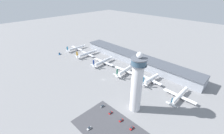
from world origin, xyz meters
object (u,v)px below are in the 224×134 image
Objects in this scene: airplane_gate_echo at (150,79)px; service_truck_fuel at (59,54)px; airplane_gate_foxtrot at (179,96)px; car_navy_sedan at (102,106)px; airplane_gate_bravo at (87,54)px; car_green_van at (110,113)px; control_tower at (137,84)px; airplane_gate_delta at (125,70)px; airplane_gate_charlie at (103,62)px; car_grey_coupe at (132,128)px; airplane_gate_alpha at (76,48)px; car_blue_compact at (121,120)px; car_red_hatchback at (89,128)px; service_truck_catering at (136,100)px.

service_truck_fuel is at bearing -167.67° from airplane_gate_echo.
airplane_gate_foxtrot is at bearing 8.30° from service_truck_fuel.
airplane_gate_bravo is at bearing 149.49° from car_navy_sedan.
service_truck_fuel is 1.57× the size of car_green_van.
control_tower is 75.68m from airplane_gate_delta.
airplane_gate_echo is at bearing 170.94° from airplane_gate_foxtrot.
control_tower reaches higher than airplane_gate_bravo.
airplane_gate_charlie is at bearing 137.20° from car_navy_sedan.
airplane_gate_bravo is at bearing -177.68° from airplane_gate_echo.
control_tower reaches higher than car_grey_coupe.
car_grey_coupe is (191.87, -71.46, -3.26)m from airplane_gate_alpha.
car_grey_coupe is at bearing 0.23° from car_blue_compact.
airplane_gate_foxtrot is (25.14, 46.23, -26.76)m from control_tower.
car_green_van is (39.59, -68.94, -4.16)m from airplane_gate_delta.
car_green_van is (83.78, -66.81, -3.68)m from airplane_gate_charlie.
airplane_gate_alpha is 126.30m from airplane_gate_delta.
airplane_gate_alpha is 180.73m from car_green_van.
airplane_gate_foxtrot reaches higher than service_truck_fuel.
airplane_gate_foxtrot is at bearing -9.06° from airplane_gate_echo.
airplane_gate_foxtrot is (166.28, -1.27, -0.28)m from airplane_gate_bravo.
control_tower is at bearing -74.27° from airplane_gate_echo.
car_red_hatchback is 1.01× the size of car_green_van.
control_tower is at bearing -25.15° from airplane_gate_charlie.
airplane_gate_charlie is 1.26× the size of airplane_gate_echo.
airplane_gate_bravo is at bearing 151.74° from car_green_van.
airplane_gate_bravo is at bearing 164.72° from service_truck_catering.
airplane_gate_alpha reaches higher than car_red_hatchback.
airplane_gate_delta is at bearing 178.96° from airplane_gate_foxtrot.
airplane_gate_bravo is at bearing 179.56° from airplane_gate_foxtrot.
airplane_gate_echo is 171.95m from service_truck_fuel.
airplane_gate_delta is 59.44m from service_truck_catering.
control_tower is 32.29m from service_truck_catering.
airplane_gate_alpha is at bearing -179.24° from airplane_gate_echo.
airplane_gate_charlie is 8.96× the size of car_grey_coupe.
airplane_gate_bravo is 6.50× the size of service_truck_fuel.
car_navy_sedan reaches higher than car_green_van.
airplane_gate_echo reaches higher than airplane_gate_bravo.
airplane_gate_delta reaches higher than airplane_gate_bravo.
airplane_gate_echo is (164.18, 2.18, 0.54)m from airplane_gate_alpha.
airplane_gate_foxtrot reaches higher than car_red_hatchback.
service_truck_fuel is at bearing 159.59° from car_red_hatchback.
car_red_hatchback is (-7.05, -57.80, -0.32)m from service_truck_catering.
car_navy_sedan is (153.56, -71.10, -3.25)m from airplane_gate_alpha.
car_navy_sedan is (-12.30, 0.63, 0.02)m from car_green_van.
airplane_gate_echo is 7.79× the size of car_red_hatchback.
airplane_gate_alpha is at bearing 149.50° from car_red_hatchback.
airplane_gate_foxtrot is (77.88, -1.41, -0.74)m from airplane_gate_delta.
airplane_gate_echo reaches higher than car_navy_sedan.
airplane_gate_delta is at bearing 137.91° from control_tower.
airplane_gate_echo is (-14.82, 52.60, -26.37)m from control_tower.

